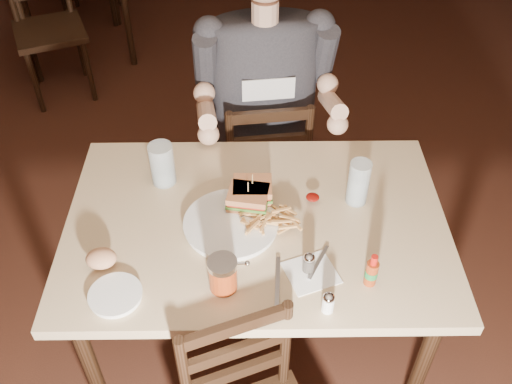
{
  "coord_description": "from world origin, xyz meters",
  "views": [
    {
      "loc": [
        0.21,
        -1.27,
        2.1
      ],
      "look_at": [
        0.24,
        0.06,
        0.85
      ],
      "focal_mm": 40.0,
      "sensor_mm": 36.0,
      "label": 1
    }
  ],
  "objects_px": {
    "main_table": "(256,237)",
    "bg_chair_near": "(49,31)",
    "chair_far": "(263,165)",
    "dinner_plate": "(231,225)",
    "glass_right": "(358,183)",
    "side_plate": "(116,296)",
    "hot_sauce": "(372,270)",
    "diner": "(266,74)",
    "syrup_dispenser": "(223,274)",
    "glass_left": "(162,164)"
  },
  "relations": [
    {
      "from": "bg_chair_near",
      "to": "diner",
      "type": "bearing_deg",
      "value": -67.42
    },
    {
      "from": "bg_chair_near",
      "to": "syrup_dispenser",
      "type": "distance_m",
      "value": 2.51
    },
    {
      "from": "glass_right",
      "to": "dinner_plate",
      "type": "bearing_deg",
      "value": -164.92
    },
    {
      "from": "hot_sauce",
      "to": "syrup_dispenser",
      "type": "relative_size",
      "value": 1.06
    },
    {
      "from": "diner",
      "to": "hot_sauce",
      "type": "relative_size",
      "value": 8.39
    },
    {
      "from": "dinner_plate",
      "to": "syrup_dispenser",
      "type": "bearing_deg",
      "value": -94.62
    },
    {
      "from": "dinner_plate",
      "to": "syrup_dispenser",
      "type": "height_order",
      "value": "syrup_dispenser"
    },
    {
      "from": "chair_far",
      "to": "bg_chair_near",
      "type": "xyz_separation_m",
      "value": [
        -1.27,
        1.26,
        0.02
      ]
    },
    {
      "from": "main_table",
      "to": "bg_chair_near",
      "type": "relative_size",
      "value": 1.41
    },
    {
      "from": "bg_chair_near",
      "to": "hot_sauce",
      "type": "bearing_deg",
      "value": -76.47
    },
    {
      "from": "diner",
      "to": "dinner_plate",
      "type": "bearing_deg",
      "value": -107.46
    },
    {
      "from": "bg_chair_near",
      "to": "diner",
      "type": "height_order",
      "value": "diner"
    },
    {
      "from": "chair_far",
      "to": "syrup_dispenser",
      "type": "relative_size",
      "value": 7.65
    },
    {
      "from": "chair_far",
      "to": "glass_right",
      "type": "xyz_separation_m",
      "value": [
        0.29,
        -0.6,
        0.43
      ]
    },
    {
      "from": "main_table",
      "to": "chair_far",
      "type": "bearing_deg",
      "value": 86.32
    },
    {
      "from": "syrup_dispenser",
      "to": "side_plate",
      "type": "xyz_separation_m",
      "value": [
        -0.31,
        -0.03,
        -0.05
      ]
    },
    {
      "from": "diner",
      "to": "syrup_dispenser",
      "type": "bearing_deg",
      "value": -105.73
    },
    {
      "from": "diner",
      "to": "hot_sauce",
      "type": "bearing_deg",
      "value": -79.06
    },
    {
      "from": "chair_far",
      "to": "bg_chair_near",
      "type": "distance_m",
      "value": 1.79
    },
    {
      "from": "hot_sauce",
      "to": "side_plate",
      "type": "height_order",
      "value": "hot_sauce"
    },
    {
      "from": "main_table",
      "to": "dinner_plate",
      "type": "xyz_separation_m",
      "value": [
        -0.08,
        -0.02,
        0.09
      ]
    },
    {
      "from": "main_table",
      "to": "diner",
      "type": "xyz_separation_m",
      "value": [
        0.05,
        0.63,
        0.24
      ]
    },
    {
      "from": "glass_right",
      "to": "diner",
      "type": "bearing_deg",
      "value": 117.66
    },
    {
      "from": "main_table",
      "to": "dinner_plate",
      "type": "height_order",
      "value": "dinner_plate"
    },
    {
      "from": "glass_right",
      "to": "syrup_dispenser",
      "type": "xyz_separation_m",
      "value": [
        -0.44,
        -0.35,
        -0.03
      ]
    },
    {
      "from": "main_table",
      "to": "bg_chair_near",
      "type": "height_order",
      "value": "bg_chair_near"
    },
    {
      "from": "bg_chair_near",
      "to": "diner",
      "type": "distance_m",
      "value": 1.89
    },
    {
      "from": "bg_chair_near",
      "to": "syrup_dispenser",
      "type": "xyz_separation_m",
      "value": [
        1.12,
        -2.21,
        0.39
      ]
    },
    {
      "from": "diner",
      "to": "dinner_plate",
      "type": "relative_size",
      "value": 3.3
    },
    {
      "from": "bg_chair_near",
      "to": "glass_left",
      "type": "height_order",
      "value": "glass_left"
    },
    {
      "from": "dinner_plate",
      "to": "syrup_dispenser",
      "type": "xyz_separation_m",
      "value": [
        -0.02,
        -0.24,
        0.05
      ]
    },
    {
      "from": "side_plate",
      "to": "hot_sauce",
      "type": "bearing_deg",
      "value": 2.91
    },
    {
      "from": "syrup_dispenser",
      "to": "glass_right",
      "type": "bearing_deg",
      "value": 39.23
    },
    {
      "from": "main_table",
      "to": "dinner_plate",
      "type": "distance_m",
      "value": 0.12
    },
    {
      "from": "dinner_plate",
      "to": "hot_sauce",
      "type": "relative_size",
      "value": 2.54
    },
    {
      "from": "glass_left",
      "to": "glass_right",
      "type": "height_order",
      "value": "glass_right"
    },
    {
      "from": "bg_chair_near",
      "to": "chair_far",
      "type": "bearing_deg",
      "value": -66.43
    },
    {
      "from": "chair_far",
      "to": "dinner_plate",
      "type": "height_order",
      "value": "chair_far"
    },
    {
      "from": "hot_sauce",
      "to": "diner",
      "type": "bearing_deg",
      "value": 107.18
    },
    {
      "from": "side_plate",
      "to": "glass_right",
      "type": "bearing_deg",
      "value": 27.25
    },
    {
      "from": "bg_chair_near",
      "to": "dinner_plate",
      "type": "distance_m",
      "value": 2.3
    },
    {
      "from": "main_table",
      "to": "diner",
      "type": "relative_size",
      "value": 1.26
    },
    {
      "from": "diner",
      "to": "glass_right",
      "type": "height_order",
      "value": "diner"
    },
    {
      "from": "syrup_dispenser",
      "to": "side_plate",
      "type": "height_order",
      "value": "syrup_dispenser"
    },
    {
      "from": "chair_far",
      "to": "bg_chair_near",
      "type": "bearing_deg",
      "value": -51.08
    },
    {
      "from": "diner",
      "to": "glass_left",
      "type": "bearing_deg",
      "value": -136.19
    },
    {
      "from": "chair_far",
      "to": "dinner_plate",
      "type": "relative_size",
      "value": 2.85
    },
    {
      "from": "chair_far",
      "to": "bg_chair_near",
      "type": "height_order",
      "value": "bg_chair_near"
    },
    {
      "from": "dinner_plate",
      "to": "glass_right",
      "type": "xyz_separation_m",
      "value": [
        0.42,
        0.11,
        0.07
      ]
    },
    {
      "from": "syrup_dispenser",
      "to": "glass_left",
      "type": "bearing_deg",
      "value": 115.53
    }
  ]
}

